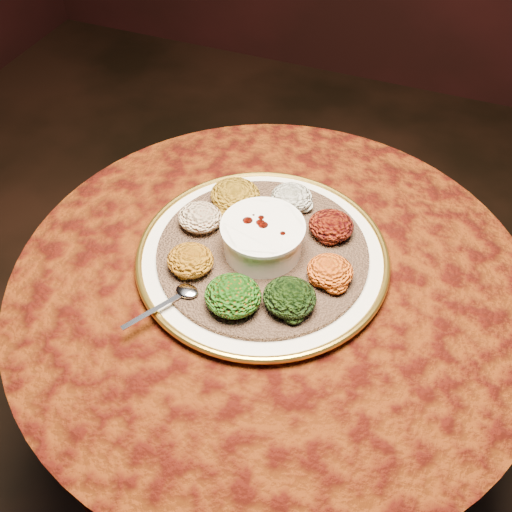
% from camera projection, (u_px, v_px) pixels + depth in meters
% --- Properties ---
extents(table, '(0.96, 0.96, 0.73)m').
position_uv_depth(table, '(271.00, 334.00, 1.17)').
color(table, black).
rests_on(table, ground).
extents(platter, '(0.48, 0.48, 0.02)m').
position_uv_depth(platter, '(262.00, 256.00, 1.06)').
color(platter, white).
rests_on(platter, table).
extents(injera, '(0.42, 0.42, 0.01)m').
position_uv_depth(injera, '(263.00, 252.00, 1.05)').
color(injera, brown).
rests_on(injera, platter).
extents(stew_bowl, '(0.15, 0.15, 0.06)m').
position_uv_depth(stew_bowl, '(263.00, 236.00, 1.02)').
color(stew_bowl, white).
rests_on(stew_bowl, injera).
extents(spoon, '(0.09, 0.13, 0.01)m').
position_uv_depth(spoon, '(182.00, 294.00, 0.97)').
color(spoon, silver).
rests_on(spoon, injera).
extents(portion_ayib, '(0.08, 0.08, 0.04)m').
position_uv_depth(portion_ayib, '(292.00, 197.00, 1.11)').
color(portion_ayib, silver).
rests_on(portion_ayib, injera).
extents(portion_kitfo, '(0.09, 0.08, 0.04)m').
position_uv_depth(portion_kitfo, '(331.00, 225.00, 1.06)').
color(portion_kitfo, black).
rests_on(portion_kitfo, injera).
extents(portion_tikil, '(0.08, 0.08, 0.04)m').
position_uv_depth(portion_tikil, '(330.00, 271.00, 0.99)').
color(portion_tikil, '#AE700E').
rests_on(portion_tikil, injera).
extents(portion_gomen, '(0.09, 0.09, 0.04)m').
position_uv_depth(portion_gomen, '(290.00, 297.00, 0.94)').
color(portion_gomen, black).
rests_on(portion_gomen, injera).
extents(portion_mixveg, '(0.10, 0.09, 0.05)m').
position_uv_depth(portion_mixveg, '(233.00, 296.00, 0.95)').
color(portion_mixveg, '#A93D0A').
rests_on(portion_mixveg, injera).
extents(portion_kik, '(0.08, 0.08, 0.04)m').
position_uv_depth(portion_kik, '(190.00, 260.00, 1.00)').
color(portion_kik, '#9B5D0D').
rests_on(portion_kik, injera).
extents(portion_timatim, '(0.08, 0.08, 0.04)m').
position_uv_depth(portion_timatim, '(200.00, 217.00, 1.08)').
color(portion_timatim, maroon).
rests_on(portion_timatim, injera).
extents(portion_shiro, '(0.10, 0.09, 0.05)m').
position_uv_depth(portion_shiro, '(235.00, 195.00, 1.11)').
color(portion_shiro, '#A26E13').
rests_on(portion_shiro, injera).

